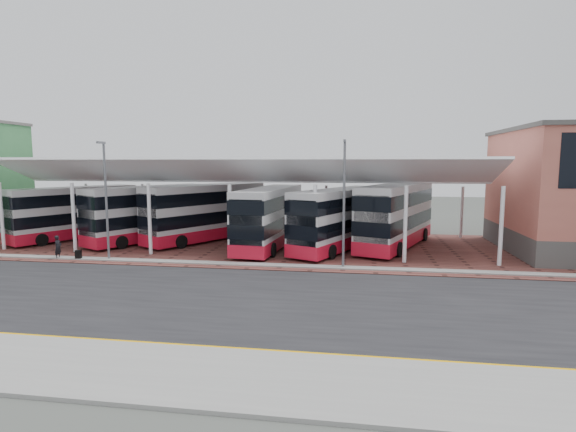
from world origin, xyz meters
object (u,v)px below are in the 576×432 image
object	(u,v)px
bus_2	(206,213)
pedestrian	(58,247)
bus_5	(396,216)
bus_3	(270,218)
bus_1	(150,214)
bus_0	(74,213)
bus_4	(339,219)

from	to	relation	value
bus_2	pedestrian	xyz separation A→B (m)	(-7.72, -8.68, -1.56)
bus_5	bus_3	bearing A→B (deg)	-148.89
pedestrian	bus_3	bearing A→B (deg)	-64.40
bus_2	bus_1	bearing A→B (deg)	-137.80
bus_2	bus_3	size ratio (longest dim) A/B	0.98
bus_5	bus_2	bearing A→B (deg)	-160.47
bus_2	pedestrian	world-z (taller)	bus_2
bus_0	bus_4	distance (m)	23.06
bus_1	bus_3	distance (m)	10.67
bus_1	bus_4	size ratio (longest dim) A/B	0.99
bus_4	bus_5	size ratio (longest dim) A/B	0.93
bus_4	bus_2	bearing A→B (deg)	-166.58
pedestrian	bus_4	bearing A→B (deg)	-71.05
bus_1	bus_0	bearing A→B (deg)	-152.55
bus_5	pedestrian	bearing A→B (deg)	-139.49
bus_2	bus_3	distance (m)	6.31
bus_0	bus_2	xyz separation A→B (m)	(11.70, 0.88, 0.13)
bus_5	bus_0	bearing A→B (deg)	-157.91
bus_3	bus_0	bearing A→B (deg)	-178.81
bus_0	pedestrian	size ratio (longest dim) A/B	6.71
bus_2	bus_4	bearing A→B (deg)	19.92
bus_0	bus_1	distance (m)	7.02
bus_0	bus_2	size ratio (longest dim) A/B	0.97
bus_4	bus_5	world-z (taller)	bus_5
bus_1	bus_5	distance (m)	20.45
bus_0	bus_5	distance (m)	27.47
bus_0	bus_3	world-z (taller)	bus_3
bus_5	pedestrian	size ratio (longest dim) A/B	7.47
bus_1	bus_2	world-z (taller)	bus_2
bus_1	bus_3	bearing A→B (deg)	21.23
bus_1	bus_3	size ratio (longest dim) A/B	0.97
bus_4	pedestrian	world-z (taller)	bus_4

